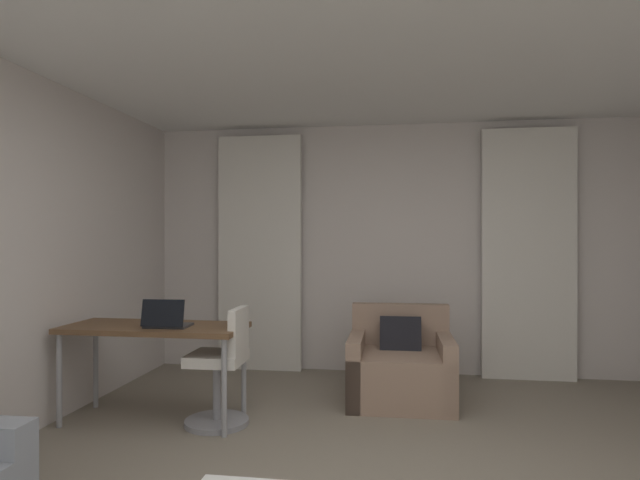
{
  "coord_description": "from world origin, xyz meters",
  "views": [
    {
      "loc": [
        0.11,
        -2.64,
        1.4
      ],
      "look_at": [
        -0.48,
        1.31,
        1.39
      ],
      "focal_mm": 29.94,
      "sensor_mm": 36.0,
      "label": 1
    }
  ],
  "objects": [
    {
      "name": "desk_chair",
      "position": [
        -1.21,
        1.2,
        0.39
      ],
      "size": [
        0.48,
        0.48,
        0.88
      ],
      "color": "gray",
      "rests_on": "ground"
    },
    {
      "name": "curtain_right_panel",
      "position": [
        1.38,
        2.9,
        1.25
      ],
      "size": [
        0.9,
        0.06,
        2.5
      ],
      "color": "silver",
      "rests_on": "ground"
    },
    {
      "name": "armchair",
      "position": [
        0.12,
        2.01,
        0.28
      ],
      "size": [
        0.89,
        0.85,
        0.8
      ],
      "color": "#997A66",
      "rests_on": "ground"
    },
    {
      "name": "curtain_left_panel",
      "position": [
        -1.38,
        2.9,
        1.25
      ],
      "size": [
        0.9,
        0.06,
        2.5
      ],
      "color": "silver",
      "rests_on": "ground"
    },
    {
      "name": "wall_window",
      "position": [
        0.0,
        3.03,
        1.3
      ],
      "size": [
        5.12,
        0.06,
        2.6
      ],
      "color": "silver",
      "rests_on": "ground"
    },
    {
      "name": "laptop",
      "position": [
        -1.61,
        1.12,
        0.78
      ],
      "size": [
        0.33,
        0.26,
        0.22
      ],
      "color": "#2D2D33",
      "rests_on": "desk"
    },
    {
      "name": "desk",
      "position": [
        -1.75,
        1.21,
        0.67
      ],
      "size": [
        1.37,
        0.58,
        0.74
      ],
      "color": "brown",
      "rests_on": "ground"
    }
  ]
}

